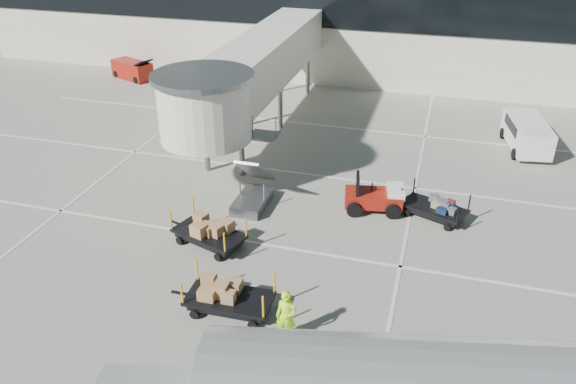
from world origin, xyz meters
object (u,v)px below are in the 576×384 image
box_cart_near (230,298)px  baggage_tug (375,198)px  suitcase_cart (433,208)px  belt_loader (133,70)px  ground_worker (286,316)px  box_cart_far (208,232)px  minivan (526,132)px

box_cart_near → baggage_tug: bearing=64.0°
suitcase_cart → box_cart_near: box_cart_near is taller
suitcase_cart → belt_loader: size_ratio=0.89×
box_cart_near → ground_worker: size_ratio=1.99×
box_cart_near → ground_worker: bearing=-20.6°
baggage_tug → belt_loader: 26.48m
box_cart_far → minivan: 19.99m
suitcase_cart → baggage_tug: bearing=-157.8°
suitcase_cart → minivan: size_ratio=0.74×
baggage_tug → minivan: baggage_tug is taller
baggage_tug → suitcase_cart: bearing=-10.3°
baggage_tug → minivan: (7.38, 9.54, 0.39)m
baggage_tug → box_cart_far: (-6.44, -4.89, -0.05)m
belt_loader → box_cart_far: bearing=-29.9°
ground_worker → belt_loader: (-19.99, 24.80, -0.27)m
box_cart_near → belt_loader: belt_loader is taller
baggage_tug → ground_worker: (-1.61, -9.47, 0.32)m
suitcase_cart → box_cart_near: 10.94m
baggage_tug → box_cart_far: bearing=-153.5°
belt_loader → suitcase_cart: bearing=-9.0°
box_cart_far → minivan: bearing=64.5°
minivan → belt_loader: (-28.97, 5.78, -0.35)m
baggage_tug → ground_worker: 9.61m
suitcase_cart → box_cart_far: box_cart_far is taller
baggage_tug → suitcase_cart: (2.70, 0.02, -0.16)m
minivan → belt_loader: 29.54m
baggage_tug → box_cart_far: baggage_tug is taller
suitcase_cart → box_cart_far: 10.38m
baggage_tug → belt_loader: belt_loader is taller
ground_worker → minivan: (8.99, 19.02, 0.08)m
box_cart_near → box_cart_far: box_cart_near is taller
box_cart_far → suitcase_cart: bearing=46.5°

